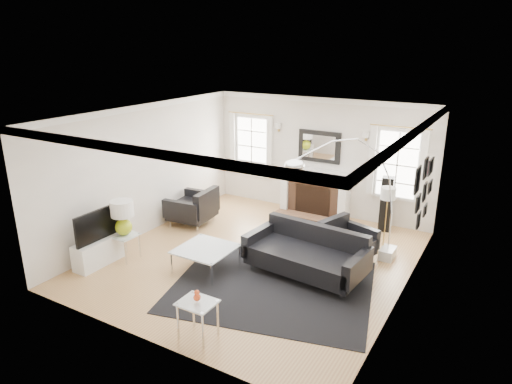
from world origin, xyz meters
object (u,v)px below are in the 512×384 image
Objects in this scene: armchair_left at (194,208)px; coffee_table at (206,250)px; fireplace at (315,193)px; armchair_right at (345,242)px; gourd_lamp at (123,216)px; arc_floor_lamp at (345,196)px; sofa at (307,254)px.

armchair_left is 1.15× the size of coffee_table.
fireplace reaches higher than armchair_left.
fireplace is 2.44m from armchair_right.
fireplace is 3.71m from coffee_table.
arc_floor_lamp reaches higher than gourd_lamp.
fireplace is at bearing 81.17° from coffee_table.
sofa is 2.00× the size of armchair_left.
gourd_lamp reaches higher than coffee_table.
coffee_table is 1.41× the size of gourd_lamp.
armchair_right is at bearing 67.84° from sofa.
gourd_lamp is (-0.05, -2.11, 0.50)m from armchair_left.
armchair_left is at bearing 88.65° from gourd_lamp.
sofa is 3.35m from armchair_left.
armchair_right is (1.48, -1.93, -0.19)m from fireplace.
armchair_right is at bearing 0.53° from armchair_left.
armchair_left is 3.73m from arc_floor_lamp.
armchair_right is at bearing 88.78° from arc_floor_lamp.
sofa is 2.30× the size of coffee_table.
gourd_lamp reaches higher than armchair_left.
gourd_lamp is at bearing -159.74° from sofa.
sofa is (1.10, -2.86, -0.16)m from fireplace.
arc_floor_lamp is at bearing 63.11° from sofa.
fireplace is at bearing 127.38° from armchair_right.
fireplace is 0.68× the size of arc_floor_lamp.
armchair_left is 0.45× the size of arc_floor_lamp.
sofa reaches higher than armchair_right.
armchair_right is at bearing 40.13° from coffee_table.
arc_floor_lamp is (3.65, 1.95, 0.45)m from gourd_lamp.
gourd_lamp is 4.16m from arc_floor_lamp.
coffee_table is (-1.67, -0.80, 0.02)m from sofa.
armchair_right is (3.61, 0.03, -0.04)m from armchair_left.
sofa reaches higher than coffee_table.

